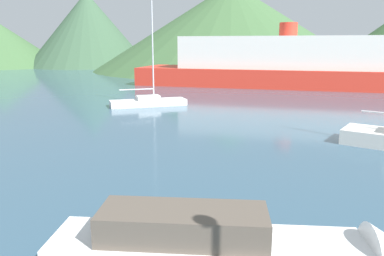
# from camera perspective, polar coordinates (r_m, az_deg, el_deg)

# --- Properties ---
(motorboat_near) EXTENTS (8.63, 1.87, 1.86)m
(motorboat_near) POSITION_cam_1_polar(r_m,az_deg,el_deg) (9.14, 7.08, -17.78)
(motorboat_near) COLOR white
(motorboat_near) RESTS_ON ground_plane
(sailboat_inner) EXTENTS (6.53, 4.20, 8.48)m
(sailboat_inner) POSITION_cam_1_polar(r_m,az_deg,el_deg) (31.76, -6.68, 4.10)
(sailboat_inner) COLOR white
(sailboat_inner) RESTS_ON ground_plane
(ferry_distant) EXTENTS (37.39, 14.57, 7.60)m
(ferry_distant) POSITION_cam_1_polar(r_m,az_deg,el_deg) (47.65, 14.19, 9.35)
(ferry_distant) COLOR red
(ferry_distant) RESTS_ON ground_plane
(hill_central) EXTENTS (28.35, 28.35, 16.84)m
(hill_central) POSITION_cam_1_polar(r_m,az_deg,el_deg) (93.67, -15.56, 14.24)
(hill_central) COLOR #38563D
(hill_central) RESTS_ON ground_plane
(hill_east) EXTENTS (54.86, 54.86, 16.84)m
(hill_east) POSITION_cam_1_polar(r_m,az_deg,el_deg) (78.29, 5.94, 15.03)
(hill_east) COLOR #3D6038
(hill_east) RESTS_ON ground_plane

